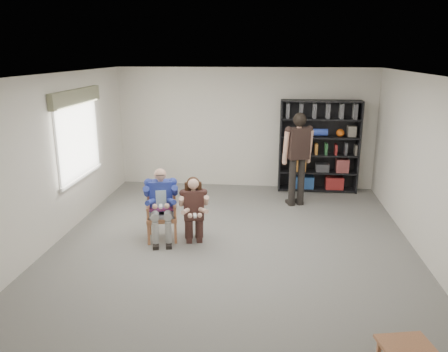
# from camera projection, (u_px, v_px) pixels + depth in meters

# --- Properties ---
(room_shell) EXTENTS (6.00, 7.00, 2.80)m
(room_shell) POSITION_uv_depth(u_px,v_px,m) (233.00, 165.00, 6.90)
(room_shell) COLOR silver
(room_shell) RESTS_ON ground
(floor) EXTENTS (6.00, 7.00, 0.01)m
(floor) POSITION_uv_depth(u_px,v_px,m) (232.00, 246.00, 7.29)
(floor) COLOR slate
(floor) RESTS_ON ground
(window_left) EXTENTS (0.16, 2.00, 1.75)m
(window_left) POSITION_uv_depth(u_px,v_px,m) (79.00, 136.00, 8.10)
(window_left) COLOR silver
(window_left) RESTS_ON room_shell
(armchair) EXTENTS (0.67, 0.66, 0.97)m
(armchair) POSITION_uv_depth(u_px,v_px,m) (162.00, 212.00, 7.46)
(armchair) COLOR #9C6143
(armchair) RESTS_ON floor
(seated_man) EXTENTS (0.70, 0.86, 1.26)m
(seated_man) POSITION_uv_depth(u_px,v_px,m) (161.00, 204.00, 7.42)
(seated_man) COLOR navy
(seated_man) RESTS_ON floor
(kneeling_woman) EXTENTS (0.65, 0.87, 1.16)m
(kneeling_woman) POSITION_uv_depth(u_px,v_px,m) (194.00, 211.00, 7.26)
(kneeling_woman) COLOR #341E1A
(kneeling_woman) RESTS_ON floor
(bookshelf) EXTENTS (1.80, 0.38, 2.10)m
(bookshelf) POSITION_uv_depth(u_px,v_px,m) (319.00, 146.00, 9.97)
(bookshelf) COLOR black
(bookshelf) RESTS_ON floor
(standing_man) EXTENTS (0.68, 0.53, 1.94)m
(standing_man) POSITION_uv_depth(u_px,v_px,m) (298.00, 161.00, 9.01)
(standing_man) COLOR black
(standing_man) RESTS_ON floor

